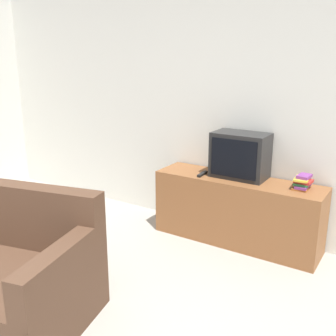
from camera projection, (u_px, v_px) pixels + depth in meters
The scene contains 5 objects.
wall_back at pixel (202, 108), 4.22m from camera, with size 9.00×0.06×2.60m.
tv_stand at pixel (237, 211), 3.97m from camera, with size 1.68×0.45×0.67m.
television at pixel (240, 155), 3.88m from camera, with size 0.54×0.33×0.45m.
book_stack at pixel (303, 182), 3.57m from camera, with size 0.17×0.22×0.13m.
remote_on_stand at pixel (202, 174), 4.00m from camera, with size 0.05×0.19×0.02m.
Camera 1 is at (1.99, -0.73, 1.85)m, focal length 42.00 mm.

